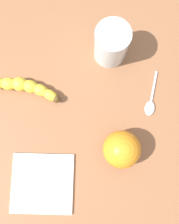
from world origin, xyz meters
The scene contains 6 objects.
wooden_tabletop centered at (0.00, 0.00, 1.50)cm, with size 120.00×120.00×3.00cm, color brown.
banana centered at (-16.20, 0.41, 4.70)cm, with size 19.72×7.77×3.40cm.
smoothie_glass centered at (-0.14, 17.42, 8.18)cm, with size 7.90×7.90×10.39cm.
orange_fruit centered at (11.46, -3.53, 7.18)cm, with size 8.35×8.35×8.35cm, color orange.
teaspoon centered at (14.16, 9.02, 3.40)cm, with size 3.62×11.27×0.80cm.
folded_napkin centered at (-1.79, -17.78, 3.30)cm, with size 14.09×13.39×0.60cm, color white.
Camera 1 is at (5.02, -6.41, 61.15)cm, focal length 39.21 mm.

